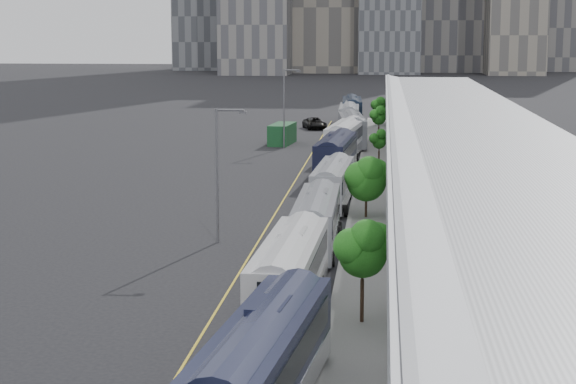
# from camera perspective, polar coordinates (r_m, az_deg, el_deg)

# --- Properties ---
(sidewalk) EXTENTS (10.00, 170.00, 0.12)m
(sidewalk) POSITION_cam_1_polar(r_m,az_deg,el_deg) (69.01, 7.65, -1.87)
(sidewalk) COLOR gray
(sidewalk) RESTS_ON ground
(lane_line) EXTENTS (0.12, 160.00, 0.02)m
(lane_line) POSITION_cam_1_polar(r_m,az_deg,el_deg) (69.44, -1.05, -1.75)
(lane_line) COLOR gold
(lane_line) RESTS_ON ground
(depot) EXTENTS (12.45, 160.40, 7.20)m
(depot) POSITION_cam_1_polar(r_m,az_deg,el_deg) (68.68, 11.04, 0.91)
(depot) COLOR gray
(depot) RESTS_ON ground
(bus_1) EXTENTS (3.99, 13.36, 3.85)m
(bus_1) POSITION_cam_1_polar(r_m,az_deg,el_deg) (34.26, -1.45, -10.82)
(bus_1) COLOR #161A32
(bus_1) RESTS_ON ground
(bus_2) EXTENTS (3.00, 12.95, 3.76)m
(bus_2) POSITION_cam_1_polar(r_m,az_deg,el_deg) (47.05, 0.12, -5.21)
(bus_2) COLOR silver
(bus_2) RESTS_ON ground
(bus_3) EXTENTS (2.74, 12.23, 3.57)m
(bus_3) POSITION_cam_1_polar(r_m,az_deg,el_deg) (60.22, 1.71, -2.04)
(bus_3) COLOR gray
(bus_3) RESTS_ON ground
(bus_4) EXTENTS (2.91, 12.11, 3.51)m
(bus_4) POSITION_cam_1_polar(r_m,az_deg,el_deg) (75.34, 2.67, 0.26)
(bus_4) COLOR #93959C
(bus_4) RESTS_ON ground
(bus_5) EXTENTS (3.54, 13.62, 3.94)m
(bus_5) POSITION_cam_1_polar(r_m,az_deg,el_deg) (91.00, 2.86, 1.96)
(bus_5) COLOR black
(bus_5) RESTS_ON ground
(bus_6) EXTENTS (4.06, 13.80, 3.97)m
(bus_6) POSITION_cam_1_polar(r_m,az_deg,el_deg) (105.27, 3.42, 2.98)
(bus_6) COLOR silver
(bus_6) RESTS_ON ground
(bus_7) EXTENTS (3.93, 13.57, 3.91)m
(bus_7) POSITION_cam_1_polar(r_m,az_deg,el_deg) (115.42, 3.81, 3.53)
(bus_7) COLOR slate
(bus_7) RESTS_ON ground
(bus_8) EXTENTS (2.99, 13.29, 3.87)m
(bus_8) POSITION_cam_1_polar(r_m,az_deg,el_deg) (133.03, 3.64, 4.31)
(bus_8) COLOR #909298
(bus_8) RESTS_ON ground
(bus_9) EXTENTS (3.42, 14.04, 4.07)m
(bus_9) POSITION_cam_1_polar(r_m,az_deg,el_deg) (143.37, 3.80, 4.71)
(bus_9) COLOR black
(bus_9) RESTS_ON ground
(tree_1) EXTENTS (2.29, 2.29, 4.89)m
(tree_1) POSITION_cam_1_polar(r_m,az_deg,el_deg) (44.61, 4.45, -3.24)
(tree_1) COLOR black
(tree_1) RESTS_ON ground
(tree_2) EXTENTS (2.93, 2.93, 4.66)m
(tree_2) POSITION_cam_1_polar(r_m,az_deg,el_deg) (70.25, 4.67, 0.98)
(tree_2) COLOR black
(tree_2) RESTS_ON ground
(tree_3) EXTENTS (1.40, 1.40, 3.52)m
(tree_3) POSITION_cam_1_polar(r_m,az_deg,el_deg) (97.14, 5.42, 3.07)
(tree_3) COLOR black
(tree_3) RESTS_ON ground
(tree_4) EXTENTS (1.76, 1.76, 4.32)m
(tree_4) POSITION_cam_1_polar(r_m,az_deg,el_deg) (118.65, 5.40, 4.52)
(tree_4) COLOR black
(tree_4) RESTS_ON ground
(tree_5) EXTENTS (1.97, 1.97, 3.99)m
(tree_5) POSITION_cam_1_polar(r_m,az_deg,el_deg) (141.34, 5.42, 5.14)
(tree_5) COLOR black
(tree_5) RESTS_ON ground
(street_lamp_near) EXTENTS (2.04, 0.22, 8.72)m
(street_lamp_near) POSITION_cam_1_polar(r_m,az_deg,el_deg) (61.82, -4.06, 1.57)
(street_lamp_near) COLOR #59595E
(street_lamp_near) RESTS_ON ground
(street_lamp_far) EXTENTS (2.04, 0.22, 9.25)m
(street_lamp_far) POSITION_cam_1_polar(r_m,az_deg,el_deg) (113.10, -0.14, 5.30)
(street_lamp_far) COLOR #59595E
(street_lamp_far) RESTS_ON ground
(shipping_container) EXTENTS (2.99, 6.76, 2.49)m
(shipping_container) POSITION_cam_1_polar(r_m,az_deg,el_deg) (117.49, -0.35, 3.46)
(shipping_container) COLOR #133F1E
(shipping_container) RESTS_ON ground
(suv) EXTENTS (4.12, 6.25, 1.60)m
(suv) POSITION_cam_1_polar(r_m,az_deg,el_deg) (136.24, 1.59, 4.09)
(suv) COLOR black
(suv) RESTS_ON ground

